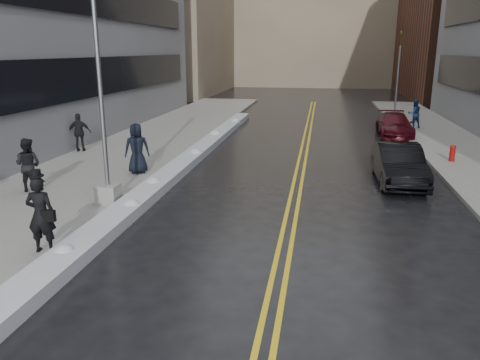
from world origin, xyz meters
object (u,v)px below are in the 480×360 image
at_px(pedestrian_b, 28,165).
at_px(pedestrian_c, 137,148).
at_px(pedestrian_fedora, 41,215).
at_px(car_maroon, 395,125).
at_px(pedestrian_d, 80,132).
at_px(lamppost, 103,129).
at_px(traffic_signal, 398,71).
at_px(fire_hydrant, 452,152).
at_px(car_black, 399,164).
at_px(pedestrian_east, 414,114).

distance_m(pedestrian_b, pedestrian_c, 4.03).
distance_m(pedestrian_fedora, car_maroon, 21.50).
height_order(pedestrian_fedora, pedestrian_d, pedestrian_fedora).
bearing_deg(lamppost, car_maroon, 54.00).
distance_m(pedestrian_fedora, pedestrian_d, 12.03).
xyz_separation_m(lamppost, traffic_signal, (11.80, 22.00, 0.87)).
distance_m(fire_hydrant, pedestrian_d, 17.12).
height_order(pedestrian_fedora, car_black, pedestrian_fedora).
height_order(fire_hydrant, pedestrian_d, pedestrian_d).
distance_m(pedestrian_b, pedestrian_east, 22.68).
xyz_separation_m(fire_hydrant, pedestrian_east, (-0.01, 9.31, 0.48)).
bearing_deg(car_black, fire_hydrant, 49.76).
xyz_separation_m(pedestrian_b, pedestrian_d, (-1.54, 6.42, -0.01)).
relative_size(lamppost, car_maroon, 1.69).
relative_size(pedestrian_fedora, pedestrian_d, 1.04).
bearing_deg(pedestrian_fedora, lamppost, -96.00).
height_order(pedestrian_c, car_maroon, pedestrian_c).
xyz_separation_m(pedestrian_d, car_maroon, (15.59, 7.65, -0.40)).
bearing_deg(pedestrian_c, pedestrian_d, -64.57).
relative_size(lamppost, car_black, 1.72).
bearing_deg(pedestrian_d, lamppost, 105.31).
relative_size(pedestrian_fedora, car_maroon, 0.42).
bearing_deg(pedestrian_d, traffic_signal, -156.60).
relative_size(fire_hydrant, pedestrian_c, 0.37).
bearing_deg(pedestrian_fedora, pedestrian_b, -61.24).
xyz_separation_m(pedestrian_fedora, car_black, (9.41, 8.30, -0.36)).
bearing_deg(pedestrian_c, car_black, 159.02).
distance_m(traffic_signal, car_black, 17.82).
bearing_deg(pedestrian_b, lamppost, 165.17).
height_order(pedestrian_c, pedestrian_d, pedestrian_c).
bearing_deg(pedestrian_fedora, pedestrian_c, -92.97).
height_order(lamppost, car_maroon, lamppost).
bearing_deg(car_black, pedestrian_d, 167.84).
xyz_separation_m(lamppost, pedestrian_c, (-0.50, 3.73, -1.39)).
height_order(traffic_signal, car_black, traffic_signal).
relative_size(lamppost, pedestrian_c, 3.85).
relative_size(pedestrian_b, car_maroon, 0.41).
relative_size(fire_hydrant, pedestrian_b, 0.40).
xyz_separation_m(pedestrian_b, car_maroon, (14.06, 14.07, -0.42)).
distance_m(pedestrian_c, pedestrian_east, 18.66).
relative_size(fire_hydrant, pedestrian_d, 0.40).
relative_size(traffic_signal, car_maroon, 1.33).
xyz_separation_m(lamppost, fire_hydrant, (12.30, 8.00, -1.98)).
distance_m(lamppost, fire_hydrant, 14.81).
distance_m(pedestrian_east, car_maroon, 2.89).
bearing_deg(car_black, car_maroon, 81.39).
height_order(pedestrian_fedora, pedestrian_b, pedestrian_fedora).
bearing_deg(pedestrian_d, pedestrian_c, 122.66).
bearing_deg(traffic_signal, car_black, -97.46).
xyz_separation_m(pedestrian_fedora, pedestrian_east, (12.19, 21.08, -0.06)).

